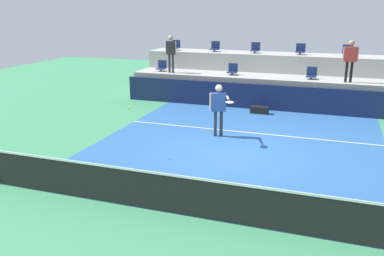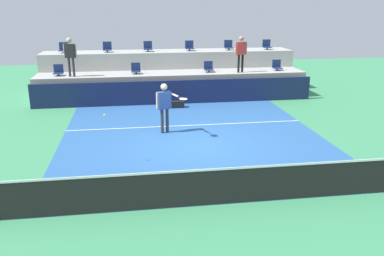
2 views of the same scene
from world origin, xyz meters
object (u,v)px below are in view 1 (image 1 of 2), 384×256
at_px(stadium_chair_upper_left, 215,47).
at_px(stadium_chair_lower_far_left, 162,67).
at_px(stadium_chair_upper_far_left, 176,46).
at_px(equipment_bag, 260,110).
at_px(spectator_in_grey, 350,57).
at_px(stadium_chair_upper_right, 347,51).
at_px(stadium_chair_upper_mid_right, 300,50).
at_px(stadium_chair_lower_right, 312,74).
at_px(stadium_chair_lower_left, 233,70).
at_px(tennis_ball, 129,108).
at_px(spectator_leaning_on_rail, 171,50).
at_px(stadium_chair_upper_mid_left, 255,49).
at_px(tennis_player, 219,105).

bearing_deg(stadium_chair_upper_left, stadium_chair_lower_far_left, -140.83).
height_order(stadium_chair_upper_far_left, equipment_bag, stadium_chair_upper_far_left).
height_order(stadium_chair_lower_far_left, stadium_chair_upper_far_left, stadium_chair_upper_far_left).
xyz_separation_m(stadium_chair_lower_far_left, spectator_in_grey, (8.65, -0.38, 0.84)).
bearing_deg(stadium_chair_upper_right, stadium_chair_upper_mid_right, 180.00).
height_order(stadium_chair_lower_far_left, stadium_chair_lower_right, same).
bearing_deg(stadium_chair_upper_far_left, stadium_chair_lower_left, -26.94).
relative_size(stadium_chair_lower_far_left, stadium_chair_upper_left, 1.00).
bearing_deg(tennis_ball, equipment_bag, 67.03).
xyz_separation_m(stadium_chair_upper_right, spectator_in_grey, (0.08, -2.18, -0.01)).
bearing_deg(stadium_chair_upper_far_left, spectator_leaning_on_rail, -74.36).
distance_m(stadium_chair_upper_far_left, tennis_ball, 10.50).
xyz_separation_m(stadium_chair_lower_left, spectator_leaning_on_rail, (-2.93, -0.38, 0.86)).
height_order(stadium_chair_lower_left, spectator_in_grey, spectator_in_grey).
relative_size(stadium_chair_upper_mid_left, stadium_chair_upper_right, 1.00).
bearing_deg(stadium_chair_upper_right, tennis_player, -118.86).
distance_m(stadium_chair_upper_right, tennis_player, 8.53).
bearing_deg(spectator_leaning_on_rail, stadium_chair_upper_mid_left, 31.10).
height_order(tennis_player, tennis_ball, tennis_player).
distance_m(stadium_chair_lower_left, equipment_bag, 2.91).
bearing_deg(equipment_bag, stadium_chair_upper_mid_right, 72.61).
relative_size(stadium_chair_lower_right, stadium_chair_upper_mid_right, 1.00).
relative_size(stadium_chair_upper_left, stadium_chair_upper_mid_left, 1.00).
relative_size(stadium_chair_upper_far_left, equipment_bag, 0.68).
relative_size(stadium_chair_lower_right, stadium_chair_upper_right, 1.00).
distance_m(stadium_chair_upper_mid_right, tennis_ball, 10.91).
height_order(stadium_chair_upper_mid_right, spectator_in_grey, spectator_in_grey).
bearing_deg(stadium_chair_upper_mid_right, stadium_chair_upper_left, 180.00).
height_order(stadium_chair_lower_right, spectator_in_grey, spectator_in_grey).
bearing_deg(stadium_chair_lower_right, tennis_player, -115.38).
distance_m(stadium_chair_upper_mid_left, stadium_chair_upper_mid_right, 2.18).
distance_m(stadium_chair_upper_far_left, tennis_player, 8.71).
bearing_deg(stadium_chair_lower_right, stadium_chair_upper_right, 51.70).
bearing_deg(equipment_bag, stadium_chair_upper_far_left, 144.05).
bearing_deg(stadium_chair_upper_far_left, spectator_in_grey, -14.25).
height_order(stadium_chair_lower_far_left, stadium_chair_upper_right, stadium_chair_upper_right).
bearing_deg(stadium_chair_upper_mid_left, spectator_in_grey, -26.56).
xyz_separation_m(stadium_chair_lower_right, equipment_bag, (-1.88, -1.99, -1.31)).
bearing_deg(tennis_ball, stadium_chair_lower_left, 83.02).
relative_size(stadium_chair_upper_right, tennis_player, 0.29).
xyz_separation_m(stadium_chair_upper_mid_right, spectator_in_grey, (2.19, -2.18, -0.01)).
bearing_deg(tennis_player, stadium_chair_lower_right, 64.62).
xyz_separation_m(stadium_chair_upper_mid_left, spectator_in_grey, (4.37, -2.18, -0.01)).
bearing_deg(equipment_bag, stadium_chair_lower_left, 130.21).
height_order(stadium_chair_lower_far_left, stadium_chair_upper_mid_right, stadium_chair_upper_mid_right).
bearing_deg(spectator_leaning_on_rail, tennis_player, -53.69).
relative_size(stadium_chair_lower_left, spectator_leaning_on_rail, 0.29).
distance_m(stadium_chair_lower_far_left, tennis_player, 7.18).
height_order(stadium_chair_upper_mid_left, spectator_leaning_on_rail, spectator_leaning_on_rail).
xyz_separation_m(stadium_chair_upper_mid_left, spectator_leaning_on_rail, (-3.62, -2.18, 0.01)).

